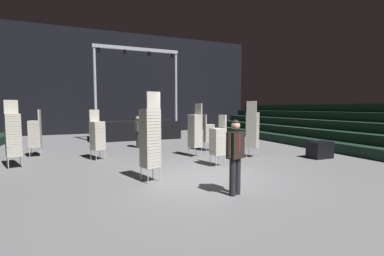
{
  "coord_description": "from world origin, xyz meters",
  "views": [
    {
      "loc": [
        -3.15,
        -7.06,
        2.06
      ],
      "look_at": [
        0.04,
        0.68,
        1.4
      ],
      "focal_mm": 24.71,
      "sensor_mm": 36.0,
      "label": 1
    }
  ],
  "objects_px": {
    "chair_stack_mid_right": "(150,137)",
    "chair_stack_rear_right": "(35,133)",
    "man_with_tie": "(235,153)",
    "chair_stack_front_right": "(218,140)",
    "chair_stack_front_left": "(195,130)",
    "chair_stack_rear_left": "(13,134)",
    "chair_stack_mid_centre": "(209,133)",
    "stage_riser": "(135,128)",
    "crew_worker_near_stage": "(138,129)",
    "chair_stack_mid_left": "(252,129)",
    "chair_stack_rear_centre": "(97,135)",
    "equipment_road_case": "(320,150)"
  },
  "relations": [
    {
      "from": "chair_stack_front_left",
      "to": "chair_stack_rear_left",
      "type": "distance_m",
      "value": 6.52
    },
    {
      "from": "stage_riser",
      "to": "chair_stack_rear_left",
      "type": "relative_size",
      "value": 2.46
    },
    {
      "from": "chair_stack_mid_centre",
      "to": "chair_stack_mid_right",
      "type": "bearing_deg",
      "value": -33.32
    },
    {
      "from": "stage_riser",
      "to": "chair_stack_mid_left",
      "type": "bearing_deg",
      "value": -69.25
    },
    {
      "from": "chair_stack_front_left",
      "to": "chair_stack_rear_right",
      "type": "distance_m",
      "value": 6.68
    },
    {
      "from": "chair_stack_rear_centre",
      "to": "crew_worker_near_stage",
      "type": "height_order",
      "value": "chair_stack_rear_centre"
    },
    {
      "from": "stage_riser",
      "to": "chair_stack_rear_right",
      "type": "distance_m",
      "value": 7.18
    },
    {
      "from": "chair_stack_front_left",
      "to": "chair_stack_rear_right",
      "type": "xyz_separation_m",
      "value": [
        -6.18,
        2.54,
        -0.13
      ]
    },
    {
      "from": "man_with_tie",
      "to": "chair_stack_rear_right",
      "type": "relative_size",
      "value": 0.9
    },
    {
      "from": "chair_stack_rear_right",
      "to": "chair_stack_mid_centre",
      "type": "bearing_deg",
      "value": -99.31
    },
    {
      "from": "stage_riser",
      "to": "crew_worker_near_stage",
      "type": "bearing_deg",
      "value": -97.92
    },
    {
      "from": "man_with_tie",
      "to": "crew_worker_near_stage",
      "type": "distance_m",
      "value": 8.22
    },
    {
      "from": "stage_riser",
      "to": "man_with_tie",
      "type": "xyz_separation_m",
      "value": [
        0.1,
        -12.51,
        0.34
      ]
    },
    {
      "from": "chair_stack_mid_right",
      "to": "man_with_tie",
      "type": "bearing_deg",
      "value": -67.44
    },
    {
      "from": "chair_stack_mid_centre",
      "to": "crew_worker_near_stage",
      "type": "relative_size",
      "value": 1.04
    },
    {
      "from": "stage_riser",
      "to": "chair_stack_front_right",
      "type": "xyz_separation_m",
      "value": [
        1.18,
        -9.63,
        0.24
      ]
    },
    {
      "from": "chair_stack_mid_left",
      "to": "chair_stack_mid_centre",
      "type": "xyz_separation_m",
      "value": [
        -0.97,
        2.11,
        -0.29
      ]
    },
    {
      "from": "chair_stack_front_left",
      "to": "chair_stack_mid_centre",
      "type": "relative_size",
      "value": 1.3
    },
    {
      "from": "chair_stack_front_left",
      "to": "chair_stack_mid_centre",
      "type": "distance_m",
      "value": 1.62
    },
    {
      "from": "chair_stack_rear_centre",
      "to": "chair_stack_mid_centre",
      "type": "bearing_deg",
      "value": 155.65
    },
    {
      "from": "chair_stack_rear_right",
      "to": "crew_worker_near_stage",
      "type": "distance_m",
      "value": 4.5
    },
    {
      "from": "stage_riser",
      "to": "chair_stack_mid_right",
      "type": "relative_size",
      "value": 2.29
    },
    {
      "from": "stage_riser",
      "to": "equipment_road_case",
      "type": "distance_m",
      "value": 11.44
    },
    {
      "from": "stage_riser",
      "to": "chair_stack_front_right",
      "type": "height_order",
      "value": "stage_riser"
    },
    {
      "from": "chair_stack_mid_right",
      "to": "chair_stack_rear_right",
      "type": "height_order",
      "value": "chair_stack_mid_right"
    },
    {
      "from": "chair_stack_front_right",
      "to": "chair_stack_mid_centre",
      "type": "relative_size",
      "value": 1.05
    },
    {
      "from": "chair_stack_mid_right",
      "to": "equipment_road_case",
      "type": "xyz_separation_m",
      "value": [
        7.15,
        0.7,
        -0.9
      ]
    },
    {
      "from": "chair_stack_rear_right",
      "to": "crew_worker_near_stage",
      "type": "height_order",
      "value": "chair_stack_rear_right"
    },
    {
      "from": "chair_stack_mid_centre",
      "to": "chair_stack_rear_right",
      "type": "relative_size",
      "value": 0.87
    },
    {
      "from": "man_with_tie",
      "to": "equipment_road_case",
      "type": "xyz_separation_m",
      "value": [
        5.58,
        2.59,
        -0.67
      ]
    },
    {
      "from": "chair_stack_front_left",
      "to": "chair_stack_mid_right",
      "type": "relative_size",
      "value": 0.9
    },
    {
      "from": "chair_stack_front_right",
      "to": "equipment_road_case",
      "type": "relative_size",
      "value": 1.99
    },
    {
      "from": "man_with_tie",
      "to": "chair_stack_mid_centre",
      "type": "height_order",
      "value": "man_with_tie"
    },
    {
      "from": "chair_stack_mid_right",
      "to": "chair_stack_mid_centre",
      "type": "bearing_deg",
      "value": 30.04
    },
    {
      "from": "chair_stack_front_right",
      "to": "crew_worker_near_stage",
      "type": "height_order",
      "value": "chair_stack_front_right"
    },
    {
      "from": "chair_stack_front_right",
      "to": "chair_stack_mid_left",
      "type": "distance_m",
      "value": 2.33
    },
    {
      "from": "chair_stack_mid_centre",
      "to": "crew_worker_near_stage",
      "type": "xyz_separation_m",
      "value": [
        -2.92,
        2.24,
        0.07
      ]
    },
    {
      "from": "chair_stack_rear_left",
      "to": "man_with_tie",
      "type": "bearing_deg",
      "value": 118.51
    },
    {
      "from": "man_with_tie",
      "to": "chair_stack_rear_left",
      "type": "relative_size",
      "value": 0.77
    },
    {
      "from": "stage_riser",
      "to": "equipment_road_case",
      "type": "bearing_deg",
      "value": -60.18
    },
    {
      "from": "chair_stack_front_left",
      "to": "chair_stack_front_right",
      "type": "xyz_separation_m",
      "value": [
        0.03,
        -1.97,
        -0.21
      ]
    },
    {
      "from": "man_with_tie",
      "to": "crew_worker_near_stage",
      "type": "bearing_deg",
      "value": -104.48
    },
    {
      "from": "chair_stack_mid_right",
      "to": "chair_stack_rear_left",
      "type": "relative_size",
      "value": 1.07
    },
    {
      "from": "man_with_tie",
      "to": "chair_stack_rear_centre",
      "type": "bearing_deg",
      "value": -83.34
    },
    {
      "from": "man_with_tie",
      "to": "chair_stack_front_right",
      "type": "relative_size",
      "value": 0.99
    },
    {
      "from": "chair_stack_mid_right",
      "to": "chair_stack_rear_left",
      "type": "bearing_deg",
      "value": 122.19
    },
    {
      "from": "chair_stack_rear_right",
      "to": "equipment_road_case",
      "type": "bearing_deg",
      "value": -112.33
    },
    {
      "from": "chair_stack_mid_left",
      "to": "equipment_road_case",
      "type": "distance_m",
      "value": 2.82
    },
    {
      "from": "chair_stack_mid_right",
      "to": "crew_worker_near_stage",
      "type": "height_order",
      "value": "chair_stack_mid_right"
    },
    {
      "from": "chair_stack_mid_left",
      "to": "chair_stack_rear_centre",
      "type": "xyz_separation_m",
      "value": [
        -5.95,
        1.82,
        -0.17
      ]
    }
  ]
}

